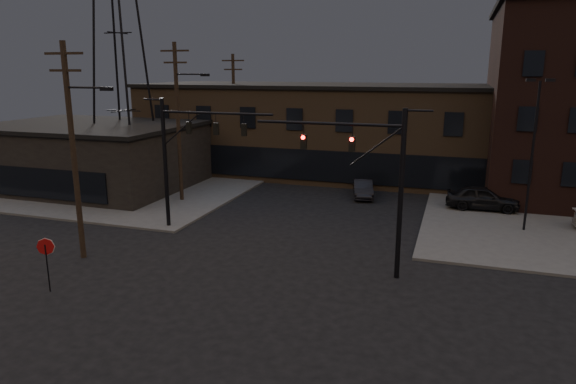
# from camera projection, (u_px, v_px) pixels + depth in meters

# --- Properties ---
(ground) EXTENTS (140.00, 140.00, 0.00)m
(ground) POSITION_uv_depth(u_px,v_px,m) (233.00, 297.00, 22.30)
(ground) COLOR black
(ground) RESTS_ON ground
(sidewalk_nw) EXTENTS (30.00, 30.00, 0.15)m
(sidewalk_nw) POSITION_uv_depth(u_px,v_px,m) (119.00, 171.00, 49.33)
(sidewalk_nw) COLOR #474744
(sidewalk_nw) RESTS_ON ground
(building_row) EXTENTS (40.00, 12.00, 8.00)m
(building_row) POSITION_uv_depth(u_px,v_px,m) (358.00, 132.00, 47.18)
(building_row) COLOR brown
(building_row) RESTS_ON ground
(building_left) EXTENTS (16.00, 12.00, 5.00)m
(building_left) POSITION_uv_depth(u_px,v_px,m) (92.00, 157.00, 42.61)
(building_left) COLOR black
(building_left) RESTS_ON ground
(traffic_signal_near) EXTENTS (7.12, 0.24, 8.00)m
(traffic_signal_near) POSITION_uv_depth(u_px,v_px,m) (377.00, 175.00, 23.64)
(traffic_signal_near) COLOR black
(traffic_signal_near) RESTS_ON ground
(traffic_signal_far) EXTENTS (7.12, 0.24, 8.00)m
(traffic_signal_far) POSITION_uv_depth(u_px,v_px,m) (183.00, 149.00, 30.56)
(traffic_signal_far) COLOR black
(traffic_signal_far) RESTS_ON ground
(stop_sign) EXTENTS (0.72, 0.33, 2.48)m
(stop_sign) POSITION_uv_depth(u_px,v_px,m) (46.00, 252.00, 22.49)
(stop_sign) COLOR black
(stop_sign) RESTS_ON ground
(utility_pole_near) EXTENTS (3.70, 0.28, 11.00)m
(utility_pole_near) POSITION_uv_depth(u_px,v_px,m) (74.00, 147.00, 25.66)
(utility_pole_near) COLOR black
(utility_pole_near) RESTS_ON ground
(utility_pole_mid) EXTENTS (3.70, 0.28, 11.50)m
(utility_pole_mid) POSITION_uv_depth(u_px,v_px,m) (179.00, 119.00, 36.98)
(utility_pole_mid) COLOR black
(utility_pole_mid) RESTS_ON ground
(utility_pole_far) EXTENTS (2.20, 0.28, 11.00)m
(utility_pole_far) POSITION_uv_depth(u_px,v_px,m) (234.00, 111.00, 48.45)
(utility_pole_far) COLOR black
(utility_pole_far) RESTS_ON ground
(transmission_tower) EXTENTS (7.00, 7.00, 25.00)m
(transmission_tower) POSITION_uv_depth(u_px,v_px,m) (118.00, 33.00, 41.49)
(transmission_tower) COLOR black
(transmission_tower) RESTS_ON ground
(lot_light_a) EXTENTS (1.50, 0.28, 9.14)m
(lot_light_a) POSITION_uv_depth(u_px,v_px,m) (534.00, 142.00, 29.92)
(lot_light_a) COLOR black
(lot_light_a) RESTS_ON ground
(parked_car_lot_a) EXTENTS (4.92, 2.07, 1.66)m
(parked_car_lot_a) POSITION_uv_depth(u_px,v_px,m) (483.00, 198.00, 35.54)
(parked_car_lot_a) COLOR black
(parked_car_lot_a) RESTS_ON sidewalk_ne
(car_crossing) EXTENTS (2.33, 4.28, 1.34)m
(car_crossing) POSITION_uv_depth(u_px,v_px,m) (363.00, 189.00, 39.56)
(car_crossing) COLOR black
(car_crossing) RESTS_ON ground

